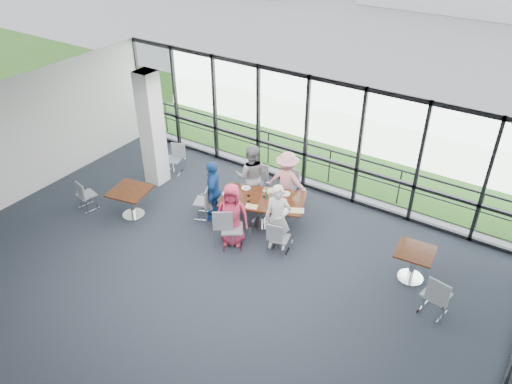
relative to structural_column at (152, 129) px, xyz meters
The scene contains 38 objects.
floor 4.96m from the structural_column, 39.81° to the right, with size 12.00×10.00×0.02m, color #212631.
ceiling 4.95m from the structural_column, 39.81° to the right, with size 12.00×10.00×0.04m, color silver.
curtain_wall_back 4.12m from the structural_column, 29.05° to the left, with size 12.00×0.10×3.20m, color white.
structural_column is the anchor object (origin of this frame).
apron 8.04m from the structural_column, 62.78° to the left, with size 80.00×70.00×0.02m, color gray.
grass_strip 6.36m from the structural_column, 54.25° to the left, with size 80.00×5.00×0.01m, color #215418.
guard_rail 4.57m from the structural_column, 35.84° to the left, with size 0.06×0.06×12.00m, color #2D2D33.
main_table 3.74m from the structural_column, ahead, with size 2.27×1.73×0.75m.
side_table_left 2.00m from the structural_column, 68.28° to the right, with size 1.06×1.06×0.75m.
side_table_right 7.41m from the structural_column, ahead, with size 0.83×0.83×0.75m.
diner_near_left 3.69m from the structural_column, 18.55° to the right, with size 0.77×0.50×1.57m, color #BD2B49.
diner_near_right 4.52m from the structural_column, ahead, with size 0.60×0.44×1.65m, color silver.
diner_far_left 3.02m from the structural_column, ahead, with size 0.84×0.52×1.72m, color gray.
diner_far_right 3.91m from the structural_column, 12.05° to the left, with size 1.04×0.54×1.61m, color pink.
diner_end 2.61m from the structural_column, 12.72° to the right, with size 0.94×0.51×1.60m, color #1C4D9A.
chair_main_nl 3.87m from the structural_column, 19.81° to the right, with size 0.48×0.48×0.99m, color gray, non-canonical shape.
chair_main_nr 4.77m from the structural_column, 10.72° to the right, with size 0.40×0.40×0.82m, color gray, non-canonical shape.
chair_main_fl 3.11m from the structural_column, 13.35° to the left, with size 0.47×0.47×0.97m, color gray, non-canonical shape.
chair_main_fr 3.93m from the structural_column, 14.95° to the left, with size 0.46×0.46×0.94m, color gray, non-canonical shape.
chair_main_end 2.59m from the structural_column, 17.14° to the right, with size 0.45×0.45×0.92m, color gray, non-canonical shape.
chair_spare_la 2.41m from the structural_column, 104.88° to the right, with size 0.41×0.41×0.84m, color gray, non-canonical shape.
chair_spare_lb 1.30m from the structural_column, 78.82° to the left, with size 0.43×0.43×0.87m, color gray, non-canonical shape.
chair_spare_r 8.16m from the structural_column, ahead, with size 0.47×0.47×0.97m, color gray, non-canonical shape.
plate_nl 3.34m from the structural_column, 11.85° to the right, with size 0.25×0.25×0.01m, color white.
plate_nr 4.40m from the structural_column, ahead, with size 0.27×0.27×0.01m, color white.
plate_fl 3.12m from the structural_column, ahead, with size 0.24×0.24×0.01m, color white.
plate_fr 4.07m from the structural_column, ahead, with size 0.25×0.25×0.01m, color white.
plate_end 2.93m from the structural_column, ahead, with size 0.26×0.26×0.01m, color white.
tumbler_a 3.51m from the structural_column, ahead, with size 0.08×0.08×0.15m, color white.
tumbler_b 4.09m from the structural_column, ahead, with size 0.07×0.07×0.14m, color white.
tumbler_c 3.65m from the structural_column, ahead, with size 0.06×0.06×0.13m, color white.
tumbler_d 3.16m from the structural_column, 11.08° to the right, with size 0.06×0.06×0.13m, color white.
menu_a 3.72m from the structural_column, ahead, with size 0.29×0.20×0.00m, color beige.
menu_b 4.64m from the structural_column, ahead, with size 0.32×0.22×0.00m, color beige.
menu_c 3.68m from the structural_column, ahead, with size 0.29×0.20×0.00m, color beige.
condiment_caddy 3.73m from the structural_column, ahead, with size 0.10×0.07×0.04m, color black.
ketchup_bottle 3.73m from the structural_column, ahead, with size 0.06×0.06×0.18m, color #991406.
green_bottle 3.76m from the structural_column, ahead, with size 0.05×0.05×0.20m, color #157436.
Camera 1 is at (5.36, -5.64, 7.39)m, focal length 35.00 mm.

